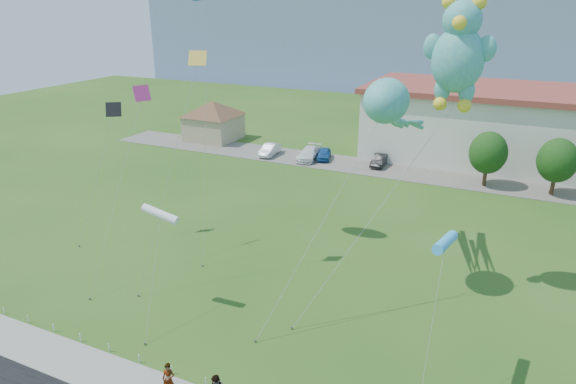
{
  "coord_description": "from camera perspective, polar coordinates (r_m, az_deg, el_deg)",
  "views": [
    {
      "loc": [
        12.85,
        -17.32,
        17.14
      ],
      "look_at": [
        0.9,
        8.0,
        6.68
      ],
      "focal_mm": 32.0,
      "sensor_mm": 36.0,
      "label": 1
    }
  ],
  "objects": [
    {
      "name": "parked_car_white",
      "position": [
        58.84,
        2.36,
        4.29
      ],
      "size": [
        2.38,
        4.97,
        1.4
      ],
      "primitive_type": "imported",
      "rotation": [
        0.0,
        0.0,
        0.09
      ],
      "color": "white",
      "rests_on": "parking_strip"
    },
    {
      "name": "parked_car_silver",
      "position": [
        60.54,
        -2.04,
        4.74
      ],
      "size": [
        1.73,
        4.15,
        1.34
      ],
      "primitive_type": "imported",
      "rotation": [
        0.0,
        0.0,
        0.08
      ],
      "color": "silver",
      "rests_on": "parking_strip"
    },
    {
      "name": "small_kite_black",
      "position": [
        39.97,
        -19.18,
        7.16
      ],
      "size": [
        1.94,
        4.52,
        10.14
      ],
      "color": "black",
      "rests_on": "ground"
    },
    {
      "name": "pedestrian_left",
      "position": [
        25.55,
        -13.13,
        -19.58
      ],
      "size": [
        0.66,
        0.5,
        1.62
      ],
      "primitive_type": "imported",
      "rotation": [
        0.0,
        0.0,
        0.21
      ],
      "color": "gray",
      "rests_on": "sidewalk"
    },
    {
      "name": "teddy_bear_kite",
      "position": [
        30.94,
        18.43,
        14.61
      ],
      "size": [
        8.13,
        10.05,
        17.46
      ],
      "color": "teal",
      "rests_on": "ground"
    },
    {
      "name": "parked_car_black",
      "position": [
        57.43,
        10.12,
        3.5
      ],
      "size": [
        1.5,
        3.83,
        1.24
      ],
      "primitive_type": "imported",
      "rotation": [
        0.0,
        0.0,
        0.05
      ],
      "color": "black",
      "rests_on": "parking_strip"
    },
    {
      "name": "tree_near",
      "position": [
        53.2,
        21.35,
        4.07
      ],
      "size": [
        3.6,
        3.6,
        5.47
      ],
      "color": "#3F2B19",
      "rests_on": "ground"
    },
    {
      "name": "parked_car_blue",
      "position": [
        59.08,
        4.01,
        4.25
      ],
      "size": [
        2.41,
        3.91,
        1.24
      ],
      "primitive_type": "imported",
      "rotation": [
        0.0,
        0.0,
        0.28
      ],
      "color": "#194C8E",
      "rests_on": "parking_strip"
    },
    {
      "name": "parking_strip",
      "position": [
        56.53,
        10.93,
        2.48
      ],
      "size": [
        70.0,
        6.0,
        0.06
      ],
      "primitive_type": "cube",
      "color": "#59544C",
      "rests_on": "ground"
    },
    {
      "name": "tree_mid",
      "position": [
        53.22,
        27.76,
        3.11
      ],
      "size": [
        3.6,
        3.6,
        5.47
      ],
      "color": "#3F2B19",
      "rests_on": "ground"
    },
    {
      "name": "small_kite_yellow",
      "position": [
        32.74,
        -10.84,
        11.24
      ],
      "size": [
        1.89,
        6.79,
        14.26
      ],
      "color": "gold",
      "rests_on": "ground"
    },
    {
      "name": "hill_ridge",
      "position": [
        138.0,
        20.89,
        17.29
      ],
      "size": [
        160.0,
        50.0,
        25.0
      ],
      "primitive_type": "cube",
      "color": "slate",
      "rests_on": "ground"
    },
    {
      "name": "small_kite_white",
      "position": [
        29.96,
        -14.04,
        -2.49
      ],
      "size": [
        1.75,
        5.05,
        6.24
      ],
      "color": "white",
      "rests_on": "ground"
    },
    {
      "name": "small_kite_pink",
      "position": [
        36.3,
        -16.52,
        8.11
      ],
      "size": [
        2.13,
        8.84,
        11.67
      ],
      "color": "#EA3485",
      "rests_on": "ground"
    },
    {
      "name": "ground",
      "position": [
        27.55,
        -9.31,
        -18.32
      ],
      "size": [
        160.0,
        160.0,
        0.0
      ],
      "primitive_type": "plane",
      "color": "#254E15",
      "rests_on": "ground"
    },
    {
      "name": "octopus_kite",
      "position": [
        31.76,
        11.52,
        8.77
      ],
      "size": [
        5.34,
        16.38,
        13.1
      ],
      "color": "teal",
      "rests_on": "ground"
    },
    {
      "name": "pavilion",
      "position": [
        67.95,
        -8.31,
        8.28
      ],
      "size": [
        9.2,
        9.2,
        5.0
      ],
      "color": "tan",
      "rests_on": "ground"
    },
    {
      "name": "small_kite_cyan",
      "position": [
        23.89,
        17.05,
        -5.51
      ],
      "size": [
        0.5,
        5.38,
        7.52
      ],
      "color": "#35A6EF",
      "rests_on": "ground"
    },
    {
      "name": "rope_fence",
      "position": [
        26.59,
        -11.0,
        -19.4
      ],
      "size": [
        26.05,
        0.05,
        0.5
      ],
      "color": "white",
      "rests_on": "ground"
    }
  ]
}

